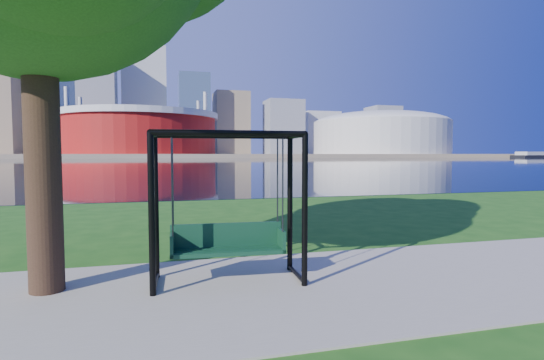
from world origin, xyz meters
name	(u,v)px	position (x,y,z in m)	size (l,w,h in m)	color
ground	(266,281)	(0.00, 0.00, 0.00)	(900.00, 900.00, 0.00)	#1E5114
path	(274,289)	(0.00, -0.50, 0.01)	(120.00, 4.00, 0.03)	#9E937F
river	(164,162)	(0.00, 102.00, 0.01)	(900.00, 180.00, 0.02)	black
far_bank	(159,155)	(0.00, 306.00, 1.00)	(900.00, 228.00, 2.00)	#937F60
stadium	(141,131)	(-10.00, 235.00, 14.23)	(83.00, 83.00, 32.00)	maroon
arena	(381,132)	(135.00, 235.00, 15.87)	(84.00, 84.00, 26.56)	beige
skyline	(153,108)	(-4.27, 319.39, 35.89)	(392.00, 66.00, 96.50)	gray
swing	(228,210)	(-0.60, 0.06, 1.14)	(2.36, 1.13, 2.36)	black
barge	(535,155)	(205.68, 187.18, 1.47)	(33.50, 15.81, 3.24)	black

